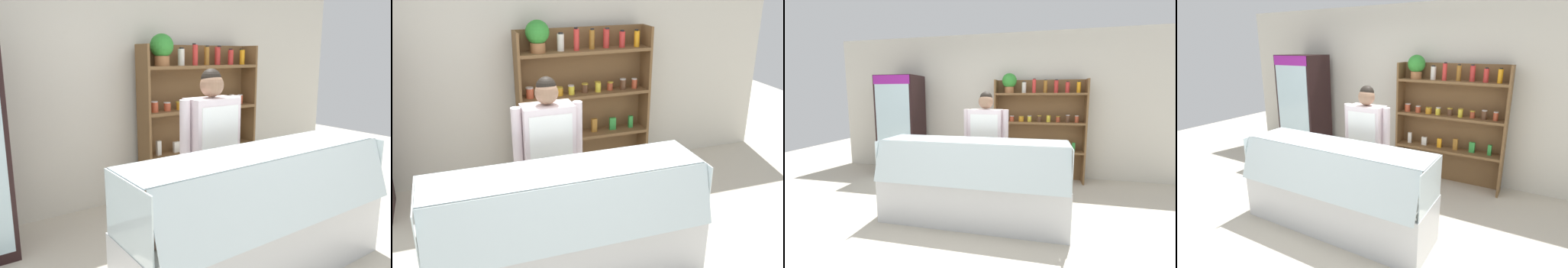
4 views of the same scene
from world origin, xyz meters
TOP-DOWN VIEW (x-y plane):
  - back_wall at (0.00, 2.22)m, footprint 6.80×0.10m
  - shelving_unit at (0.71, 1.95)m, footprint 1.60×0.29m
  - deli_display_case at (0.02, 0.09)m, footprint 2.24×0.71m
  - shop_clerk at (0.04, 0.75)m, footprint 0.65×0.25m

SIDE VIEW (x-z plane):
  - deli_display_case at x=0.02m, z-range -0.19..0.82m
  - shop_clerk at x=0.04m, z-range 0.14..1.74m
  - shelving_unit at x=0.71m, z-range 0.12..2.06m
  - back_wall at x=0.00m, z-range 0.00..2.70m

